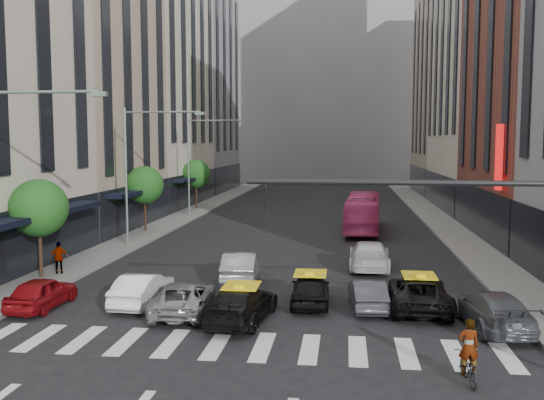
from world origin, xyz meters
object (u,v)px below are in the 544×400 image
(streetlamp_far, at_px, (199,153))
(car_red, at_px, (42,293))
(pedestrian_far, at_px, (59,258))
(bus, at_px, (363,213))
(streetlamp_mid, at_px, (140,158))
(taxi_left, at_px, (242,304))
(streetlamp_near, at_px, (2,168))
(taxi_center, at_px, (310,289))
(car_white_front, at_px, (142,289))
(motorcycle, at_px, (468,368))

(streetlamp_far, relative_size, car_red, 2.29)
(pedestrian_far, bearing_deg, car_red, 90.10)
(streetlamp_far, distance_m, bus, 17.05)
(streetlamp_mid, distance_m, taxi_left, 19.08)
(bus, bearing_deg, streetlamp_near, 62.32)
(streetlamp_mid, distance_m, car_red, 15.80)
(streetlamp_far, bearing_deg, pedestrian_far, -92.86)
(taxi_center, relative_size, bus, 0.38)
(taxi_left, distance_m, pedestrian_far, 12.60)
(car_white_front, distance_m, pedestrian_far, 7.76)
(car_white_front, bearing_deg, taxi_left, 160.48)
(pedestrian_far, bearing_deg, taxi_left, 128.36)
(streetlamp_near, xyz_separation_m, car_white_front, (4.84, 2.12, -5.21))
(streetlamp_mid, height_order, car_white_front, streetlamp_mid)
(streetlamp_far, bearing_deg, streetlamp_mid, -90.00)
(streetlamp_far, xyz_separation_m, taxi_left, (9.44, -31.74, -5.20))
(streetlamp_far, xyz_separation_m, car_white_front, (4.84, -29.88, -5.21))
(streetlamp_mid, height_order, motorcycle, streetlamp_mid)
(streetlamp_far, bearing_deg, car_red, -88.44)
(streetlamp_mid, distance_m, taxi_center, 18.42)
(streetlamp_near, xyz_separation_m, taxi_center, (11.94, 2.98, -5.23))
(taxi_left, bearing_deg, motorcycle, 153.38)
(motorcycle, bearing_deg, pedestrian_far, -37.47)
(motorcycle, distance_m, pedestrian_far, 21.66)
(bus, relative_size, motorcycle, 6.46)
(bus, relative_size, pedestrian_far, 6.34)
(streetlamp_mid, relative_size, bus, 0.86)
(streetlamp_near, distance_m, streetlamp_far, 32.00)
(car_white_front, bearing_deg, pedestrian_far, -35.76)
(taxi_center, bearing_deg, pedestrian_far, -18.08)
(bus, bearing_deg, streetlamp_far, -23.13)
(streetlamp_near, relative_size, bus, 0.86)
(car_red, distance_m, taxi_left, 8.64)
(taxi_center, bearing_deg, streetlamp_far, -69.07)
(motorcycle, bearing_deg, streetlamp_far, -69.94)
(taxi_center, xyz_separation_m, motorcycle, (5.00, -7.79, -0.25))
(taxi_left, bearing_deg, bus, -94.84)
(taxi_left, relative_size, pedestrian_far, 2.92)
(streetlamp_far, relative_size, car_white_front, 2.14)
(streetlamp_near, distance_m, taxi_left, 10.79)
(car_red, distance_m, motorcycle, 17.16)
(taxi_left, xyz_separation_m, taxi_center, (2.50, 2.72, -0.02))
(streetlamp_mid, xyz_separation_m, streetlamp_far, (0.00, 16.00, 0.00))
(car_red, xyz_separation_m, pedestrian_far, (-2.09, 5.81, 0.31))
(streetlamp_far, relative_size, bus, 0.86)
(streetlamp_far, xyz_separation_m, bus, (14.76, -7.30, -4.44))
(motorcycle, relative_size, pedestrian_far, 0.98)
(streetlamp_near, distance_m, streetlamp_mid, 16.00)
(car_red, relative_size, taxi_left, 0.81)
(streetlamp_mid, xyz_separation_m, motorcycle, (16.95, -20.81, -5.48))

